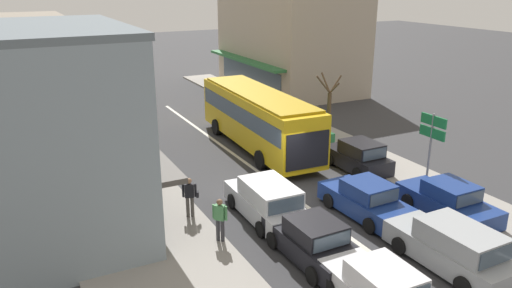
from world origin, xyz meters
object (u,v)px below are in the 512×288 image
parked_wagon_kerb_third (301,129)px  wagon_adjacent_lane_lead (453,248)px  sedan_behind_bus_mid (314,242)px  traffic_light_downstreet (109,76)px  parked_sedan_kerb_front (448,201)px  parked_sedan_kerb_rear (258,109)px  directional_road_sign (432,134)px  pedestrian_far_walker (133,143)px  street_tree_right (329,109)px  parked_hatchback_kerb_second (358,157)px  city_bus (258,116)px  wagon_queue_gap_filler (267,201)px  pedestrian_with_handbag_near (190,195)px  pedestrian_browsing_midblock (220,217)px  sedan_queue_far_back (366,200)px

parked_wagon_kerb_third → wagon_adjacent_lane_lead: bearing=-101.3°
sedan_behind_bus_mid → traffic_light_downstreet: traffic_light_downstreet is taller
parked_sedan_kerb_front → parked_sedan_kerb_rear: bearing=90.3°
wagon_adjacent_lane_lead → parked_sedan_kerb_rear: 19.40m
directional_road_sign → pedestrian_far_walker: bearing=138.4°
street_tree_right → pedestrian_far_walker: bearing=174.0°
parked_hatchback_kerb_second → pedestrian_far_walker: size_ratio=2.27×
city_bus → parked_wagon_kerb_third: 3.04m
wagon_queue_gap_filler → wagon_adjacent_lane_lead: 6.99m
street_tree_right → parked_wagon_kerb_third: bearing=166.8°
pedestrian_with_handbag_near → parked_wagon_kerb_third: bearing=35.5°
parked_hatchback_kerb_second → parked_sedan_kerb_rear: (-0.07, 10.72, -0.05)m
wagon_queue_gap_filler → pedestrian_browsing_midblock: bearing=-157.6°
parked_sedan_kerb_front → parked_hatchback_kerb_second: bearing=90.1°
city_bus → traffic_light_downstreet: (-5.90, 10.38, 0.97)m
wagon_queue_gap_filler → parked_sedan_kerb_rear: (6.45, 13.30, -0.08)m
city_bus → parked_wagon_kerb_third: bearing=-0.0°
wagon_adjacent_lane_lead → parked_wagon_kerb_third: (2.76, 13.78, 0.00)m
pedestrian_browsing_midblock → pedestrian_far_walker: (-0.67, 9.68, 0.00)m
sedan_behind_bus_mid → pedestrian_browsing_midblock: pedestrian_browsing_midblock is taller
sedan_behind_bus_mid → traffic_light_downstreet: size_ratio=1.01×
sedan_queue_far_back → parked_hatchback_kerb_second: parked_hatchback_kerb_second is taller
sedan_behind_bus_mid → traffic_light_downstreet: bearing=95.8°
parked_sedan_kerb_front → pedestrian_far_walker: 15.26m
wagon_adjacent_lane_lead → parked_sedan_kerb_front: bearing=44.7°
sedan_queue_far_back → parked_sedan_kerb_rear: 15.12m
parked_sedan_kerb_front → pedestrian_far_walker: pedestrian_far_walker is taller
wagon_queue_gap_filler → parked_wagon_kerb_third: size_ratio=1.00×
parked_sedan_kerb_rear → pedestrian_with_handbag_near: 15.12m
parked_sedan_kerb_front → traffic_light_downstreet: traffic_light_downstreet is taller
parked_hatchback_kerb_second → traffic_light_downstreet: (-8.75, 15.68, 2.15)m
traffic_light_downstreet → parked_hatchback_kerb_second: bearing=-60.8°
traffic_light_downstreet → street_tree_right: (10.37, -10.77, -1.01)m
wagon_adjacent_lane_lead → street_tree_right: street_tree_right is taller
sedan_behind_bus_mid → pedestrian_far_walker: 12.45m
parked_hatchback_kerb_second → pedestrian_browsing_midblock: pedestrian_browsing_midblock is taller
parked_wagon_kerb_third → parked_sedan_kerb_rear: 5.43m
parked_hatchback_kerb_second → parked_wagon_kerb_third: parked_wagon_kerb_third is taller
city_bus → wagon_adjacent_lane_lead: size_ratio=2.42×
wagon_adjacent_lane_lead → street_tree_right: (4.41, 13.39, 1.10)m
street_tree_right → sedan_queue_far_back: bearing=-116.3°
sedan_queue_far_back → sedan_behind_bus_mid: size_ratio=1.01×
parked_sedan_kerb_front → street_tree_right: 10.80m
sedan_behind_bus_mid → pedestrian_with_handbag_near: pedestrian_with_handbag_near is taller
directional_road_sign → street_tree_right: size_ratio=0.92×
parked_sedan_kerb_rear → street_tree_right: 6.17m
street_tree_right → parked_sedan_kerb_front: bearing=-98.6°
city_bus → sedan_behind_bus_mid: size_ratio=2.59×
traffic_light_downstreet → street_tree_right: size_ratio=1.08×
city_bus → pedestrian_browsing_midblock: bearing=-124.6°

